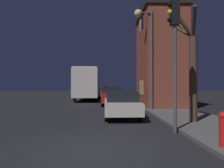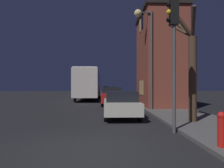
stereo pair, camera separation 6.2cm
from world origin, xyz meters
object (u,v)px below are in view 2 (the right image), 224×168
Objects in this scene: traffic_light at (173,38)px; car_mid_lane at (112,96)px; streetlamp at (145,36)px; car_near_lane at (121,103)px; bare_tree at (191,66)px; car_far_lane at (110,92)px; fire_hydrant at (221,128)px; bus at (89,82)px.

traffic_light is 1.11× the size of car_mid_lane.
car_near_lane is at bearing -123.52° from streetlamp.
bare_tree is 1.12× the size of car_near_lane.
car_far_lane is 22.79m from fire_hydrant.
car_mid_lane is 9.53m from car_far_lane.
bare_tree reaches higher than fire_hydrant.
traffic_light is at bearing -84.67° from car_far_lane.
car_mid_lane is 4.73× the size of fire_hydrant.
streetlamp is 5.33m from car_near_lane.
car_mid_lane is at bearing -71.49° from bus.
car_mid_lane is at bearing 100.55° from fire_hydrant.
traffic_light is 0.44× the size of bus.
bus is at bearing 108.51° from car_mid_lane.
traffic_light is 5.27× the size of fire_hydrant.
bus is (-4.45, 18.48, -1.29)m from traffic_light.
traffic_light reaches higher than car_far_lane.
streetlamp is 1.54× the size of car_mid_lane.
car_mid_lane is at bearing 109.53° from bare_tree.
car_far_lane reaches higher than fire_hydrant.
fire_hydrant is (4.99, -20.72, -1.51)m from bus.
traffic_light is at bearing -67.50° from car_near_lane.
traffic_light is 11.35m from car_mid_lane.
fire_hydrant is (-0.79, -4.01, -1.97)m from bare_tree.
traffic_light reaches higher than bus.
bus is at bearing 103.53° from traffic_light.
bare_tree is at bearing -35.92° from car_near_lane.
traffic_light is at bearing -91.36° from streetlamp.
car_mid_lane is (-3.23, 9.11, -1.76)m from bare_tree.
car_far_lane is at bearing 98.46° from streetlamp.
bare_tree is at bearing -76.30° from streetlamp.
bus is at bearing 100.99° from car_near_lane.
streetlamp is at bearing 103.70° from bare_tree.
bus is at bearing -142.80° from car_far_lane.
fire_hydrant is at bearing -83.85° from car_far_lane.
car_mid_lane is (-1.91, 10.88, -2.60)m from traffic_light.
car_near_lane is 16.52m from car_far_lane.
fire_hydrant is (2.44, -22.65, -0.23)m from car_far_lane.
bus is (-5.78, 16.71, -0.46)m from bare_tree.
car_mid_lane is (2.54, -7.60, -1.30)m from bus.
streetlamp is 1.61× the size of car_far_lane.
bare_tree reaches higher than car_mid_lane.
car_far_lane is at bearing 89.98° from car_mid_lane.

